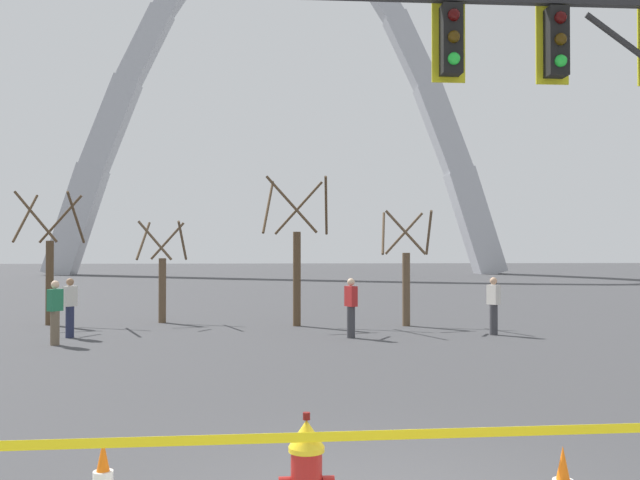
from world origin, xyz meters
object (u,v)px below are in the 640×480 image
monument_arch (280,109)px  pedestrian_near_trees (70,307)px  pedestrian_walking_left (351,307)px  pedestrian_standing_center (494,305)px  fire_hydrant (306,476)px  pedestrian_walking_right (55,312)px  traffic_signal_gantry (634,103)px

monument_arch → pedestrian_near_trees: size_ratio=28.48×
pedestrian_walking_left → pedestrian_standing_center: bearing=5.3°
pedestrian_standing_center → fire_hydrant: bearing=-114.4°
monument_arch → pedestrian_walking_right: size_ratio=28.48×
fire_hydrant → traffic_signal_gantry: bearing=33.9°
traffic_signal_gantry → pedestrian_near_trees: size_ratio=4.04×
pedestrian_near_trees → fire_hydrant: bearing=-67.0°
fire_hydrant → pedestrian_walking_left: bearing=81.6°
traffic_signal_gantry → pedestrian_near_trees: traffic_signal_gantry is taller
monument_arch → pedestrian_walking_left: size_ratio=28.48×
pedestrian_near_trees → monument_arch: bearing=82.7°
traffic_signal_gantry → pedestrian_walking_right: traffic_signal_gantry is taller
fire_hydrant → pedestrian_walking_right: pedestrian_walking_right is taller
monument_arch → fire_hydrant: bearing=-90.7°
pedestrian_walking_left → traffic_signal_gantry: bearing=-74.8°
monument_arch → pedestrian_near_trees: monument_arch is taller
pedestrian_walking_right → fire_hydrant: bearing=-64.6°
traffic_signal_gantry → monument_arch: size_ratio=0.14×
fire_hydrant → pedestrian_standing_center: (5.88, 12.98, 0.35)m
fire_hydrant → monument_arch: size_ratio=0.02×
fire_hydrant → traffic_signal_gantry: 6.61m
pedestrian_walking_right → pedestrian_near_trees: 1.45m
pedestrian_walking_left → monument_arch: bearing=91.3°
pedestrian_standing_center → pedestrian_walking_left: bearing=-174.7°
pedestrian_walking_left → pedestrian_near_trees: (-7.48, 0.58, 0.00)m
fire_hydrant → pedestrian_walking_left: (1.87, 12.61, 0.35)m
pedestrian_walking_left → fire_hydrant: bearing=-98.4°
pedestrian_walking_left → pedestrian_near_trees: same height
traffic_signal_gantry → pedestrian_walking_left: traffic_signal_gantry is taller
fire_hydrant → pedestrian_walking_left: pedestrian_walking_left is taller
monument_arch → pedestrian_standing_center: 52.29m
traffic_signal_gantry → pedestrian_walking_right: (-10.05, 8.73, -3.45)m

